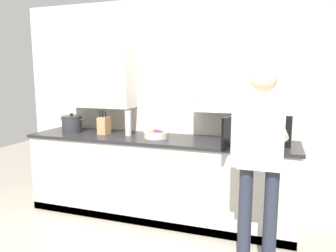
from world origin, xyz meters
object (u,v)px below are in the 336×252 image
at_px(microwave_oven, 262,128).
at_px(stock_pot, 72,124).
at_px(fruit_bowl, 156,134).
at_px(thermos_flask, 128,123).
at_px(knife_block, 104,125).
at_px(person_figure, 260,154).

bearing_deg(microwave_oven, stock_pot, -179.25).
bearing_deg(stock_pot, fruit_bowl, -0.72).
bearing_deg(fruit_bowl, thermos_flask, 177.70).
bearing_deg(stock_pot, microwave_oven, 0.75).
xyz_separation_m(stock_pot, knife_block, (0.45, 0.01, 0.00)).
height_order(stock_pot, person_figure, person_figure).
xyz_separation_m(fruit_bowl, person_figure, (1.17, -0.76, 0.05)).
bearing_deg(thermos_flask, microwave_oven, 1.13).
xyz_separation_m(fruit_bowl, knife_block, (-0.69, 0.03, 0.06)).
bearing_deg(stock_pot, thermos_flask, 0.00).
height_order(fruit_bowl, person_figure, person_figure).
bearing_deg(stock_pot, person_figure, -18.58).
height_order(fruit_bowl, stock_pot, stock_pot).
bearing_deg(person_figure, thermos_flask, 153.13).
bearing_deg(fruit_bowl, stock_pot, 179.28).
relative_size(fruit_bowl, thermos_flask, 0.95).
bearing_deg(microwave_oven, person_figure, -88.28).
distance_m(fruit_bowl, thermos_flask, 0.37).
relative_size(stock_pot, person_figure, 0.20).
bearing_deg(microwave_oven, fruit_bowl, -177.80).
distance_m(microwave_oven, knife_block, 1.84).
bearing_deg(knife_block, person_figure, -22.96).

